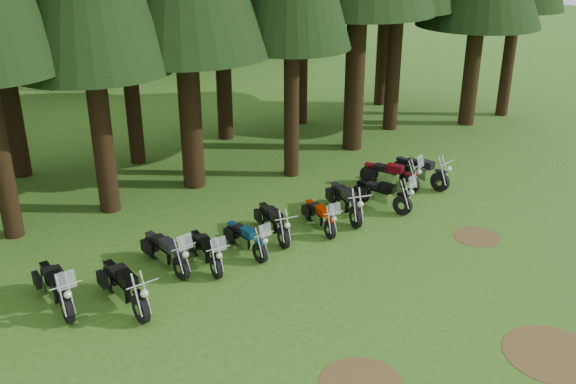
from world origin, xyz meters
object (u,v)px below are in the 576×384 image
at_px(motorcycle_1, 125,288).
at_px(motorcycle_8, 382,195).
at_px(motorcycle_4, 246,239).
at_px(motorcycle_7, 345,202).
at_px(motorcycle_3, 206,252).
at_px(motorcycle_6, 320,217).
at_px(motorcycle_9, 390,176).
at_px(motorcycle_0, 56,289).
at_px(motorcycle_2, 166,253).
at_px(motorcycle_5, 273,223).
at_px(motorcycle_10, 420,172).

xyz_separation_m(motorcycle_1, motorcycle_8, (9.21, -0.03, -0.03)).
bearing_deg(motorcycle_4, motorcycle_8, -1.82).
height_order(motorcycle_7, motorcycle_8, motorcycle_8).
bearing_deg(motorcycle_1, motorcycle_3, 10.97).
bearing_deg(motorcycle_3, motorcycle_6, 6.91).
bearing_deg(motorcycle_8, motorcycle_9, 22.51).
xyz_separation_m(motorcycle_0, motorcycle_2, (3.04, -0.05, -0.03)).
bearing_deg(motorcycle_4, motorcycle_0, 174.14).
distance_m(motorcycle_4, motorcycle_7, 3.92).
bearing_deg(motorcycle_6, motorcycle_9, 26.94).
bearing_deg(motorcycle_0, motorcycle_3, -4.84).
height_order(motorcycle_1, motorcycle_9, motorcycle_9).
height_order(motorcycle_5, motorcycle_7, motorcycle_7).
relative_size(motorcycle_5, motorcycle_6, 1.09).
xyz_separation_m(motorcycle_6, motorcycle_8, (2.63, -0.16, 0.06)).
bearing_deg(motorcycle_6, motorcycle_4, -168.94).
bearing_deg(motorcycle_4, motorcycle_7, 1.68).
relative_size(motorcycle_3, motorcycle_7, 0.93).
distance_m(motorcycle_4, motorcycle_6, 2.67).
height_order(motorcycle_2, motorcycle_3, motorcycle_2).
relative_size(motorcycle_4, motorcycle_8, 0.90).
distance_m(motorcycle_0, motorcycle_8, 10.58).
xyz_separation_m(motorcycle_5, motorcycle_7, (2.67, -0.35, 0.04)).
relative_size(motorcycle_7, motorcycle_8, 1.00).
height_order(motorcycle_3, motorcycle_7, motorcycle_3).
relative_size(motorcycle_7, motorcycle_10, 0.95).
bearing_deg(motorcycle_4, motorcycle_3, 178.55).
distance_m(motorcycle_5, motorcycle_9, 5.51).
bearing_deg(motorcycle_2, motorcycle_3, -34.54).
distance_m(motorcycle_4, motorcycle_10, 7.87).
bearing_deg(motorcycle_6, motorcycle_10, 19.76).
xyz_separation_m(motorcycle_1, motorcycle_10, (11.79, 0.52, -0.01)).
distance_m(motorcycle_2, motorcycle_9, 8.95).
xyz_separation_m(motorcycle_1, motorcycle_7, (7.84, 0.30, -0.01)).
distance_m(motorcycle_2, motorcycle_10, 10.08).
height_order(motorcycle_1, motorcycle_7, motorcycle_1).
relative_size(motorcycle_0, motorcycle_1, 0.98).
distance_m(motorcycle_4, motorcycle_5, 1.28).
bearing_deg(motorcycle_3, motorcycle_8, 7.14).
distance_m(motorcycle_3, motorcycle_4, 1.31).
distance_m(motorcycle_1, motorcycle_3, 2.65).
distance_m(motorcycle_2, motorcycle_6, 4.94).
distance_m(motorcycle_0, motorcycle_3, 3.99).
xyz_separation_m(motorcycle_7, motorcycle_9, (2.83, 0.66, -0.01)).
bearing_deg(motorcycle_5, motorcycle_1, -156.99).
height_order(motorcycle_8, motorcycle_9, motorcycle_9).
relative_size(motorcycle_3, motorcycle_4, 1.04).
height_order(motorcycle_8, motorcycle_10, motorcycle_8).
distance_m(motorcycle_6, motorcycle_8, 2.63).
bearing_deg(motorcycle_3, motorcycle_1, -160.05).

